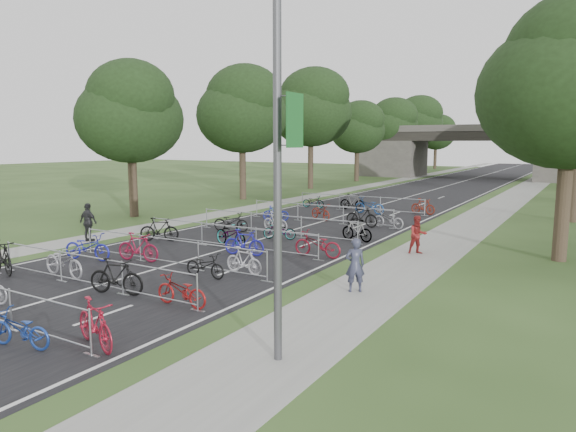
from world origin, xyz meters
name	(u,v)px	position (x,y,z in m)	size (l,w,h in m)	color
road	(446,186)	(0.00, 50.00, 0.01)	(11.00, 140.00, 0.01)	black
sidewalk_right	(525,190)	(8.00, 50.00, 0.01)	(3.00, 140.00, 0.01)	gray
sidewalk_left	(381,183)	(-7.50, 50.00, 0.01)	(2.00, 140.00, 0.01)	gray
lane_markings	(446,186)	(0.00, 50.00, 0.00)	(0.12, 140.00, 0.00)	silver
overpass_bridge	(475,152)	(0.00, 65.00, 3.53)	(31.00, 8.00, 7.05)	#46433F
lamppost	(279,165)	(8.33, 2.00, 4.28)	(0.61, 0.65, 8.21)	#4C4C51
tree_left_0	(130,115)	(-11.39, 15.93, 6.49)	(6.72, 6.72, 10.25)	#33261C
tree_right_0	(575,86)	(13.11, 15.93, 6.92)	(7.17, 7.17, 10.93)	#33261C
tree_left_1	(242,112)	(-11.39, 27.93, 7.30)	(7.56, 7.56, 11.53)	#33261C
tree_left_2	(311,109)	(-11.39, 39.93, 8.12)	(8.40, 8.40, 12.81)	#33261C
tree_left_3	(358,128)	(-11.39, 51.93, 6.49)	(6.72, 6.72, 10.25)	#33261C
tree_left_4	(392,125)	(-11.39, 63.93, 7.30)	(7.56, 7.56, 11.53)	#33261C
tree_left_5	(417,122)	(-11.39, 75.93, 8.12)	(8.40, 8.40, 12.81)	#33261C
tree_left_6	(437,133)	(-11.39, 87.93, 6.49)	(6.72, 6.72, 10.25)	#33261C
barrier_row_1	(90,272)	(0.00, 3.60, 0.55)	(9.70, 0.08, 1.10)	#A3A6AB
barrier_row_2	(168,252)	(0.00, 7.20, 0.55)	(9.70, 0.08, 1.10)	#A3A6AB
barrier_row_3	(228,237)	(0.00, 11.00, 0.55)	(9.70, 0.08, 1.10)	#A3A6AB
barrier_row_4	(275,225)	(0.00, 15.00, 0.55)	(9.70, 0.08, 1.10)	#A3A6AB
barrier_row_5	(320,213)	(0.00, 20.00, 0.55)	(9.70, 0.08, 1.10)	#A3A6AB
barrier_row_6	(360,203)	(0.00, 26.00, 0.55)	(9.70, 0.08, 1.10)	#A3A6AB
bike_2	(19,330)	(2.82, -0.57, 0.45)	(0.60, 1.72, 0.90)	navy
bike_3	(95,324)	(4.30, 0.36, 0.58)	(0.54, 1.92, 1.15)	maroon
bike_4	(2,257)	(-4.30, 3.18, 0.63)	(0.59, 2.08, 1.25)	black
bike_5	(64,262)	(-1.93, 4.01, 0.57)	(0.75, 2.17, 1.14)	gray
bike_6	(116,277)	(1.35, 3.52, 0.58)	(0.55, 1.93, 1.16)	black
bike_7	(181,291)	(3.93, 3.66, 0.48)	(0.63, 1.81, 0.95)	maroon
bike_8	(87,247)	(-3.47, 6.20, 0.56)	(0.74, 2.11, 1.11)	#1C1F9A
bike_9	(138,247)	(-1.53, 7.09, 0.58)	(0.55, 1.94, 1.17)	maroon
bike_10	(205,266)	(2.41, 6.54, 0.44)	(0.59, 1.68, 0.88)	black
bike_11	(244,261)	(3.29, 7.66, 0.50)	(0.47, 1.65, 0.99)	#BAB8C1
bike_12	(159,230)	(-3.91, 10.65, 0.58)	(0.54, 1.92, 1.15)	black
bike_13	(231,235)	(-0.16, 11.43, 0.56)	(0.75, 2.14, 1.13)	#A3A6AB
bike_14	(244,243)	(1.47, 10.19, 0.56)	(0.52, 1.85, 1.11)	#1C1A93
bike_15	(317,244)	(4.30, 11.48, 0.55)	(0.73, 2.09, 1.10)	maroon
bike_16	(231,222)	(-2.60, 14.64, 0.53)	(0.70, 2.00, 1.05)	black
bike_17	(275,222)	(-0.62, 15.97, 0.52)	(0.48, 1.72, 1.03)	#ACAEB4
bike_18	(279,231)	(0.84, 14.03, 0.44)	(0.58, 1.67, 0.87)	#A3A6AB
bike_19	(357,231)	(4.30, 15.59, 0.53)	(0.50, 1.77, 1.07)	#A3A6AB
bike_20	(276,213)	(-2.57, 19.10, 0.48)	(0.46, 1.61, 0.97)	navy
bike_21	(321,212)	(-0.46, 20.97, 0.50)	(0.67, 1.92, 1.01)	maroon
bike_22	(362,216)	(2.81, 19.71, 0.60)	(0.56, 2.00, 1.20)	black
bike_23	(388,219)	(4.30, 20.00, 0.51)	(0.68, 1.94, 1.02)	#9B9AA2
bike_24	(313,202)	(-3.61, 25.89, 0.46)	(0.60, 1.73, 0.91)	#A3A6AB
bike_25	(352,202)	(-0.69, 26.32, 0.57)	(0.53, 1.88, 1.13)	#A3A6AB
bike_26	(369,206)	(1.15, 24.96, 0.55)	(0.73, 2.11, 1.11)	navy
bike_27	(423,206)	(4.30, 26.62, 0.53)	(0.50, 1.77, 1.06)	maroon
pedestrian_a	(355,265)	(7.66, 7.66, 0.87)	(0.64, 0.42, 1.75)	#303348
pedestrian_b	(418,235)	(7.68, 14.29, 0.83)	(0.80, 0.63, 1.66)	maroon
pedestrian_c	(88,222)	(-6.80, 8.86, 0.93)	(1.10, 0.46, 1.87)	black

